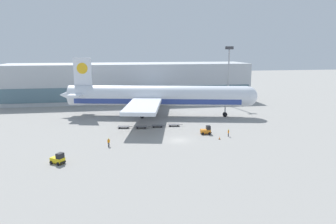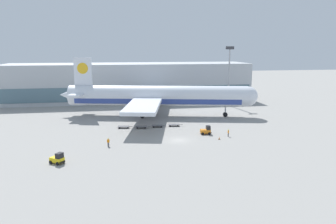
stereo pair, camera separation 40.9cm
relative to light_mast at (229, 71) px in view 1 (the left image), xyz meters
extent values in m
plane|color=gray|center=(-25.56, -39.87, -11.91)|extent=(400.00, 400.00, 0.00)
cube|color=#B2B7BC|center=(-33.27, 16.63, -4.91)|extent=(90.00, 18.00, 14.00)
cube|color=slate|center=(-33.27, 7.53, -8.06)|extent=(88.20, 0.20, 4.90)
cylinder|color=#9EA0A5|center=(0.00, 0.00, -2.28)|extent=(0.50, 0.50, 19.25)
cube|color=#333338|center=(0.00, 0.00, 7.84)|extent=(2.80, 0.50, 1.00)
cylinder|color=silver|center=(-26.51, -13.74, -5.81)|extent=(52.05, 16.71, 5.80)
cube|color=#2D428E|center=(-26.51, -13.74, -7.11)|extent=(47.96, 15.71, 1.45)
sphere|color=silver|center=(-1.10, -19.26, -5.81)|extent=(5.68, 5.68, 5.68)
cone|color=silver|center=(-51.92, -8.22, -5.81)|extent=(7.40, 6.74, 5.51)
cube|color=silver|center=(-47.85, -9.10, 1.09)|extent=(5.17, 1.53, 8.00)
cylinder|color=yellow|center=(-47.85, -9.10, 2.05)|extent=(3.24, 1.22, 3.20)
cube|color=silver|center=(-48.87, -8.88, -5.23)|extent=(6.28, 13.47, 0.50)
cube|color=silver|center=(-29.05, -13.19, -6.53)|extent=(18.01, 48.60, 0.90)
cylinder|color=#9EA0A5|center=(-31.19, -23.04, -8.33)|extent=(4.70, 3.63, 2.80)
cylinder|color=#9EA0A5|center=(-26.91, -3.34, -8.33)|extent=(4.70, 3.63, 2.80)
cylinder|color=#9EA0A5|center=(-7.20, -17.94, -9.26)|extent=(0.36, 0.36, 4.00)
cylinder|color=black|center=(-7.20, -17.94, -11.26)|extent=(1.46, 1.16, 1.30)
cylinder|color=#9EA0A5|center=(-31.25, -15.98, -9.26)|extent=(0.36, 0.36, 4.00)
cylinder|color=black|center=(-31.25, -15.98, -11.26)|extent=(1.46, 1.16, 1.30)
cylinder|color=#9EA0A5|center=(-29.89, -9.73, -9.26)|extent=(0.36, 0.36, 4.00)
cylinder|color=black|center=(-29.89, -9.73, -11.26)|extent=(1.46, 1.16, 1.30)
sphere|color=silver|center=(-66.53, 20.11, -6.82)|extent=(4.74, 4.74, 4.74)
cylinder|color=#9EA0A5|center=(-71.66, 19.27, -9.70)|extent=(0.30, 0.30, 3.33)
cylinder|color=black|center=(-71.66, 19.27, -11.36)|extent=(1.19, 0.92, 1.08)
cube|color=yellow|center=(-49.26, -50.68, -11.21)|extent=(2.68, 2.48, 0.80)
cube|color=black|center=(-48.74, -51.06, -10.36)|extent=(1.46, 1.53, 0.90)
cube|color=black|center=(-48.27, -51.40, -11.49)|extent=(0.87, 1.11, 0.24)
cylinder|color=black|center=(-48.20, -50.58, -11.61)|extent=(0.63, 0.55, 0.60)
cylinder|color=black|center=(-49.02, -51.72, -11.61)|extent=(0.63, 0.55, 0.60)
cylinder|color=black|center=(-49.50, -49.64, -11.61)|extent=(0.63, 0.55, 0.60)
cylinder|color=black|center=(-50.33, -50.77, -11.61)|extent=(0.63, 0.55, 0.60)
cube|color=orange|center=(-18.25, -35.87, -11.21)|extent=(2.38, 1.53, 0.80)
cube|color=black|center=(-17.60, -35.90, -10.36)|extent=(0.97, 1.29, 0.90)
cube|color=black|center=(-17.03, -35.94, -11.49)|extent=(0.23, 1.27, 0.24)
cylinder|color=black|center=(-17.41, -35.21, -11.61)|extent=(0.61, 0.27, 0.60)
cylinder|color=black|center=(-17.49, -36.61, -11.61)|extent=(0.61, 0.27, 0.60)
cylinder|color=black|center=(-19.02, -35.12, -11.61)|extent=(0.61, 0.27, 0.60)
cylinder|color=black|center=(-19.10, -36.52, -11.61)|extent=(0.61, 0.27, 0.60)
cube|color=#56565B|center=(-36.98, -26.92, -11.49)|extent=(2.97, 1.86, 0.12)
cube|color=#56565B|center=(-35.15, -27.16, -11.49)|extent=(0.90, 0.20, 0.08)
cylinder|color=black|center=(-35.93, -26.42, -11.73)|extent=(0.38, 0.19, 0.36)
cylinder|color=black|center=(-36.09, -27.68, -11.73)|extent=(0.38, 0.19, 0.36)
cylinder|color=black|center=(-37.87, -26.16, -11.73)|extent=(0.38, 0.19, 0.36)
cylinder|color=black|center=(-38.04, -27.42, -11.73)|extent=(0.38, 0.19, 0.36)
cube|color=#56565B|center=(-32.59, -27.76, -11.49)|extent=(2.97, 1.86, 0.12)
cube|color=#56565B|center=(-30.76, -28.00, -11.49)|extent=(0.90, 0.20, 0.08)
cylinder|color=black|center=(-31.54, -27.25, -11.73)|extent=(0.38, 0.19, 0.36)
cylinder|color=black|center=(-31.71, -28.52, -11.73)|extent=(0.38, 0.19, 0.36)
cylinder|color=black|center=(-33.48, -26.99, -11.73)|extent=(0.38, 0.19, 0.36)
cylinder|color=black|center=(-33.65, -28.26, -11.73)|extent=(0.38, 0.19, 0.36)
cube|color=#56565B|center=(-28.47, -27.27, -11.49)|extent=(2.97, 1.86, 0.12)
cube|color=#56565B|center=(-26.64, -27.52, -11.49)|extent=(0.90, 0.20, 0.08)
cylinder|color=black|center=(-27.41, -26.77, -11.73)|extent=(0.38, 0.19, 0.36)
cylinder|color=black|center=(-27.58, -28.03, -11.73)|extent=(0.38, 0.19, 0.36)
cylinder|color=black|center=(-29.36, -26.51, -11.73)|extent=(0.38, 0.19, 0.36)
cylinder|color=black|center=(-29.53, -27.77, -11.73)|extent=(0.38, 0.19, 0.36)
cube|color=#56565B|center=(-24.10, -26.94, -11.49)|extent=(2.97, 1.86, 0.12)
cube|color=#56565B|center=(-22.27, -27.19, -11.49)|extent=(0.90, 0.20, 0.08)
cylinder|color=black|center=(-23.05, -26.44, -11.73)|extent=(0.38, 0.19, 0.36)
cylinder|color=black|center=(-23.22, -27.71, -11.73)|extent=(0.38, 0.19, 0.36)
cylinder|color=black|center=(-24.99, -26.18, -11.73)|extent=(0.38, 0.19, 0.36)
cylinder|color=black|center=(-25.16, -27.45, -11.73)|extent=(0.38, 0.19, 0.36)
cylinder|color=black|center=(-13.72, -38.90, -11.51)|extent=(0.14, 0.14, 0.80)
cylinder|color=black|center=(-13.70, -38.70, -11.51)|extent=(0.14, 0.14, 0.80)
cube|color=orange|center=(-13.71, -38.80, -10.81)|extent=(0.26, 0.38, 0.60)
cylinder|color=orange|center=(-13.74, -39.04, -10.78)|extent=(0.09, 0.09, 0.54)
cylinder|color=orange|center=(-13.68, -38.56, -10.78)|extent=(0.09, 0.09, 0.54)
sphere|color=tan|center=(-13.71, -38.80, -10.40)|extent=(0.22, 0.22, 0.22)
sphere|color=yellow|center=(-13.71, -38.80, -10.34)|extent=(0.21, 0.21, 0.21)
cylinder|color=black|center=(-40.44, -41.99, -11.48)|extent=(0.14, 0.14, 0.84)
cylinder|color=black|center=(-40.61, -42.09, -11.48)|extent=(0.14, 0.14, 0.84)
cube|color=orange|center=(-40.52, -42.04, -10.75)|extent=(0.42, 0.37, 0.63)
cylinder|color=orange|center=(-40.32, -41.92, -10.71)|extent=(0.09, 0.09, 0.57)
cylinder|color=orange|center=(-40.73, -42.16, -10.71)|extent=(0.09, 0.09, 0.57)
sphere|color=#846047|center=(-40.52, -42.04, -10.32)|extent=(0.23, 0.23, 0.23)
sphere|color=yellow|center=(-40.52, -42.04, -10.25)|extent=(0.22, 0.22, 0.22)
cube|color=black|center=(-16.46, -40.74, -11.89)|extent=(0.40, 0.40, 0.04)
cone|color=orange|center=(-16.46, -40.74, -11.54)|extent=(0.32, 0.32, 0.64)
cylinder|color=white|center=(-16.46, -40.74, -11.51)|extent=(0.19, 0.19, 0.09)
camera|label=1|loc=(-39.34, -107.49, 8.12)|focal=35.00mm
camera|label=2|loc=(-38.93, -107.56, 8.12)|focal=35.00mm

